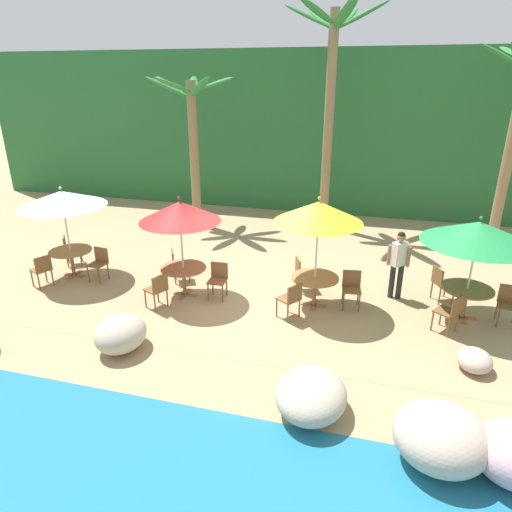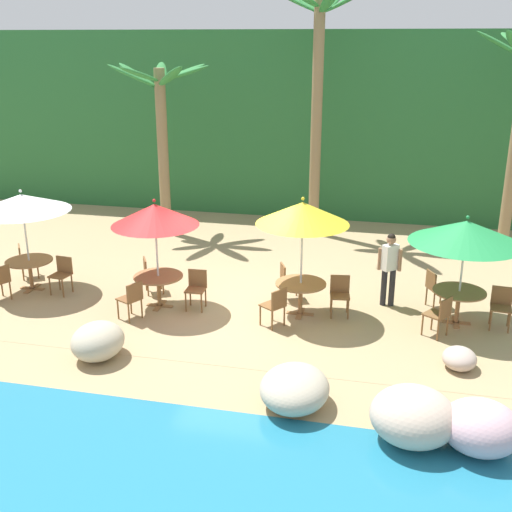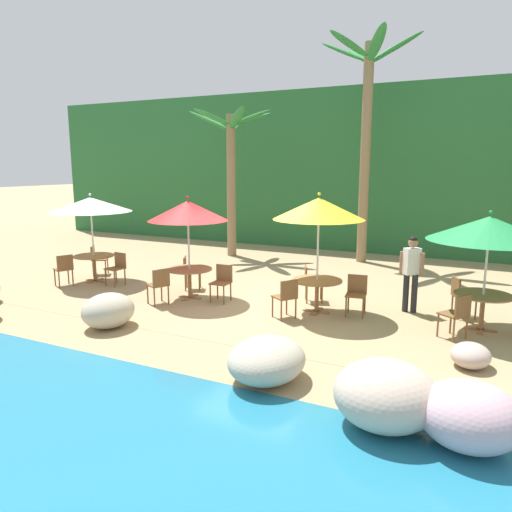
{
  "view_description": "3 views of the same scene",
  "coord_description": "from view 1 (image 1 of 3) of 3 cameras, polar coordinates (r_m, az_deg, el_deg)",
  "views": [
    {
      "loc": [
        2.61,
        -9.48,
        5.05
      ],
      "look_at": [
        -0.05,
        0.33,
        0.99
      ],
      "focal_mm": 31.66,
      "sensor_mm": 36.0,
      "label": 1
    },
    {
      "loc": [
        3.31,
        -12.52,
        5.74
      ],
      "look_at": [
        0.4,
        0.23,
        1.2
      ],
      "focal_mm": 44.18,
      "sensor_mm": 36.0,
      "label": 2
    },
    {
      "loc": [
        4.84,
        -9.85,
        3.22
      ],
      "look_at": [
        -0.32,
        0.57,
        1.03
      ],
      "focal_mm": 34.09,
      "sensor_mm": 36.0,
      "label": 3
    }
  ],
  "objects": [
    {
      "name": "ground_plane",
      "position": [
        11.06,
        -0.2,
        -5.38
      ],
      "size": [
        120.0,
        120.0,
        0.0
      ],
      "primitive_type": "plane",
      "color": "tan"
    },
    {
      "name": "terrace_deck",
      "position": [
        11.05,
        -0.2,
        -5.37
      ],
      "size": [
        18.0,
        5.2,
        0.01
      ],
      "color": "tan",
      "rests_on": "ground"
    },
    {
      "name": "foliage_backdrop",
      "position": [
        18.78,
        7.34,
        15.37
      ],
      "size": [
        28.0,
        2.4,
        6.0
      ],
      "color": "#286633",
      "rests_on": "ground"
    },
    {
      "name": "rock_seawall",
      "position": [
        8.46,
        -10.0,
        -12.04
      ],
      "size": [
        16.94,
        3.65,
        1.02
      ],
      "color": "#ABBC95",
      "rests_on": "ground"
    },
    {
      "name": "umbrella_white",
      "position": [
        12.57,
        -23.33,
        6.67
      ],
      "size": [
        2.21,
        2.21,
        2.46
      ],
      "color": "silver",
      "rests_on": "ground"
    },
    {
      "name": "dining_table_white",
      "position": [
        13.01,
        -22.34,
        0.16
      ],
      "size": [
        1.1,
        1.1,
        0.74
      ],
      "color": "olive",
      "rests_on": "ground"
    },
    {
      "name": "chair_white_seaward",
      "position": [
        12.55,
        -19.19,
        -0.67
      ],
      "size": [
        0.47,
        0.48,
        0.87
      ],
      "color": "brown",
      "rests_on": "ground"
    },
    {
      "name": "chair_white_inland",
      "position": [
        13.85,
        -22.49,
        0.96
      ],
      "size": [
        0.59,
        0.59,
        0.87
      ],
      "color": "brown",
      "rests_on": "ground"
    },
    {
      "name": "chair_white_left",
      "position": [
        12.64,
        -25.4,
        -1.46
      ],
      "size": [
        0.56,
        0.56,
        0.87
      ],
      "color": "brown",
      "rests_on": "ground"
    },
    {
      "name": "umbrella_red",
      "position": [
        10.59,
        -9.62,
        5.56
      ],
      "size": [
        1.91,
        1.91,
        2.49
      ],
      "color": "silver",
      "rests_on": "ground"
    },
    {
      "name": "dining_table_red",
      "position": [
        11.11,
        -9.13,
        -2.03
      ],
      "size": [
        1.1,
        1.1,
        0.74
      ],
      "color": "olive",
      "rests_on": "ground"
    },
    {
      "name": "chair_red_seaward",
      "position": [
        10.96,
        -4.79,
        -2.75
      ],
      "size": [
        0.44,
        0.44,
        0.87
      ],
      "color": "brown",
      "rests_on": "ground"
    },
    {
      "name": "chair_red_inland",
      "position": [
        11.93,
        -9.89,
        -0.9
      ],
      "size": [
        0.58,
        0.57,
        0.87
      ],
      "color": "brown",
      "rests_on": "ground"
    },
    {
      "name": "chair_red_left",
      "position": [
        10.62,
        -12.31,
        -4.03
      ],
      "size": [
        0.57,
        0.57,
        0.87
      ],
      "color": "brown",
      "rests_on": "ground"
    },
    {
      "name": "umbrella_yellow",
      "position": [
        9.96,
        7.91,
        5.53
      ],
      "size": [
        1.97,
        1.97,
        2.64
      ],
      "color": "silver",
      "rests_on": "ground"
    },
    {
      "name": "dining_table_yellow",
      "position": [
        10.55,
        7.44,
        -3.27
      ],
      "size": [
        1.1,
        1.1,
        0.74
      ],
      "color": "olive",
      "rests_on": "ground"
    },
    {
      "name": "chair_yellow_seaward",
      "position": [
        10.72,
        11.97,
        -3.76
      ],
      "size": [
        0.47,
        0.48,
        0.87
      ],
      "color": "brown",
      "rests_on": "ground"
    },
    {
      "name": "chair_yellow_inland",
      "position": [
        11.31,
        5.83,
        -1.97
      ],
      "size": [
        0.56,
        0.56,
        0.87
      ],
      "color": "brown",
      "rests_on": "ground"
    },
    {
      "name": "chair_yellow_left",
      "position": [
        9.98,
        4.46,
        -5.32
      ],
      "size": [
        0.59,
        0.59,
        0.87
      ],
      "color": "brown",
      "rests_on": "ground"
    },
    {
      "name": "umbrella_green",
      "position": [
        10.46,
        26.28,
        2.69
      ],
      "size": [
        2.29,
        2.29,
        2.37
      ],
      "color": "silver",
      "rests_on": "ground"
    },
    {
      "name": "dining_table_green",
      "position": [
        10.96,
        25.07,
        -4.29
      ],
      "size": [
        1.1,
        1.1,
        0.74
      ],
      "color": "olive",
      "rests_on": "ground"
    },
    {
      "name": "chair_green_seaward",
      "position": [
        11.2,
        29.27,
        -5.09
      ],
      "size": [
        0.46,
        0.47,
        0.87
      ],
      "color": "brown",
      "rests_on": "ground"
    },
    {
      "name": "chair_green_inland",
      "position": [
        11.58,
        22.3,
        -3.02
      ],
      "size": [
        0.57,
        0.56,
        0.87
      ],
      "color": "brown",
      "rests_on": "ground"
    },
    {
      "name": "chair_green_left",
      "position": [
        10.26,
        23.37,
        -6.41
      ],
      "size": [
        0.59,
        0.59,
        0.87
      ],
      "color": "brown",
      "rests_on": "ground"
    },
    {
      "name": "palm_tree_nearest",
      "position": [
        16.02,
        -8.04,
        16.2
      ],
      "size": [
        2.96,
        2.88,
        5.09
      ],
      "color": "olive",
      "rests_on": "ground"
    },
    {
      "name": "palm_tree_second",
      "position": [
        15.75,
        9.36,
        20.41
      ],
      "size": [
        3.27,
        3.11,
        7.2
      ],
      "color": "olive",
      "rests_on": "ground"
    },
    {
      "name": "waiter_in_white",
      "position": [
        11.21,
        17.55,
        -0.52
      ],
      "size": [
        0.52,
        0.38,
        1.7
      ],
      "color": "#232328",
      "rests_on": "ground"
    }
  ]
}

